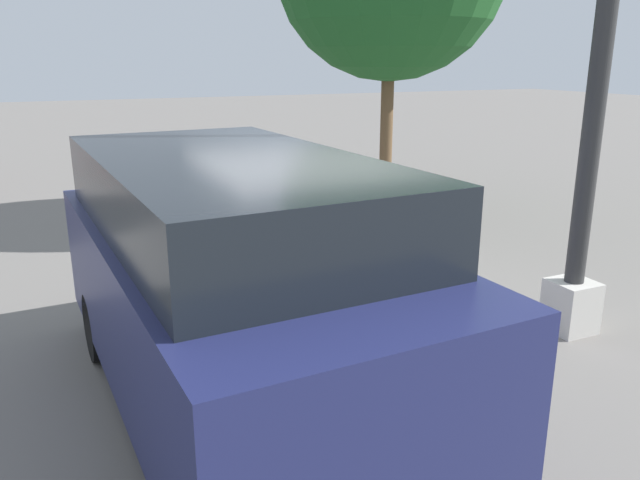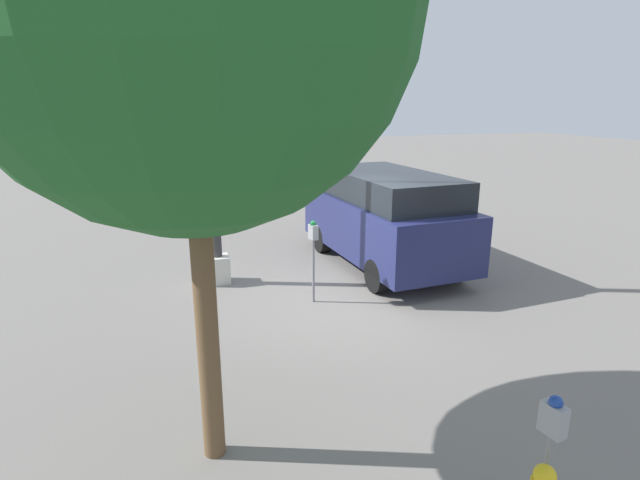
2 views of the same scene
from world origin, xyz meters
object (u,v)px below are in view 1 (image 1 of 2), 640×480
parked_van (235,277)px  fire_hydrant (230,183)px  parking_meter_near (375,210)px  parking_meter_far (223,156)px  lamp_post (599,76)px

parked_van → fire_hydrant: 7.44m
fire_hydrant → parking_meter_near: bearing=0.5°
parked_van → fire_hydrant: bearing=160.9°
parking_meter_far → parked_van: (6.96, -1.89, 0.13)m
parking_meter_far → lamp_post: lamp_post is taller
parking_meter_far → lamp_post: (7.02, 1.73, 1.63)m
parked_van → fire_hydrant: size_ratio=5.30×
lamp_post → parked_van: size_ratio=1.45×
parked_van → lamp_post: bearing=86.2°
fire_hydrant → parked_van: bearing=-16.1°
lamp_post → parking_meter_far: bearing=-166.2°
parking_meter_near → lamp_post: bearing=35.2°
lamp_post → parking_meter_near: bearing=-136.1°
parking_meter_far → fire_hydrant: parking_meter_far is taller
lamp_post → parked_van: 3.92m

